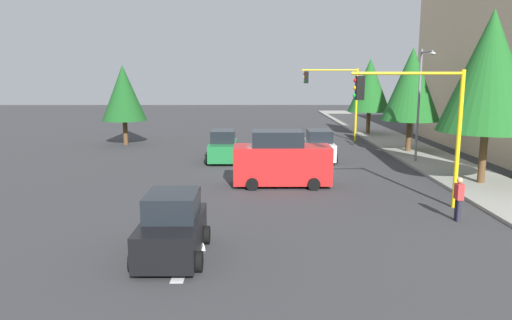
{
  "coord_description": "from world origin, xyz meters",
  "views": [
    {
      "loc": [
        25.5,
        -0.91,
        5.57
      ],
      "look_at": [
        1.41,
        -0.8,
        1.2
      ],
      "focal_mm": 33.71,
      "sensor_mm": 36.0,
      "label": 1
    }
  ],
  "objects_px": {
    "street_lamp_curbside": "(421,94)",
    "tree_roadside_far": "(370,85)",
    "tree_roadside_mid": "(412,84)",
    "car_green": "(223,147)",
    "pedestrian_crossing": "(459,198)",
    "traffic_signal_near_left": "(416,111)",
    "tree_opposite_side": "(123,93)",
    "car_black": "(172,228)",
    "tree_roadside_near": "(490,71)",
    "traffic_signal_far_left": "(335,90)",
    "delivery_van_red": "(281,160)",
    "car_white": "(319,146)"
  },
  "relations": [
    {
      "from": "tree_roadside_mid",
      "to": "tree_opposite_side",
      "type": "distance_m",
      "value": 21.39
    },
    {
      "from": "tree_roadside_mid",
      "to": "tree_roadside_near",
      "type": "height_order",
      "value": "tree_roadside_near"
    },
    {
      "from": "tree_roadside_mid",
      "to": "tree_opposite_side",
      "type": "bearing_deg",
      "value": -100.78
    },
    {
      "from": "car_green",
      "to": "car_black",
      "type": "relative_size",
      "value": 1.04
    },
    {
      "from": "tree_roadside_mid",
      "to": "car_white",
      "type": "distance_m",
      "value": 8.25
    },
    {
      "from": "tree_roadside_far",
      "to": "delivery_van_red",
      "type": "height_order",
      "value": "tree_roadside_far"
    },
    {
      "from": "street_lamp_curbside",
      "to": "car_white",
      "type": "xyz_separation_m",
      "value": [
        -1.58,
        -5.9,
        -3.45
      ]
    },
    {
      "from": "traffic_signal_near_left",
      "to": "tree_roadside_mid",
      "type": "bearing_deg",
      "value": 162.94
    },
    {
      "from": "traffic_signal_near_left",
      "to": "tree_opposite_side",
      "type": "height_order",
      "value": "tree_opposite_side"
    },
    {
      "from": "tree_opposite_side",
      "to": "delivery_van_red",
      "type": "bearing_deg",
      "value": 39.31
    },
    {
      "from": "traffic_signal_near_left",
      "to": "tree_roadside_mid",
      "type": "distance_m",
      "value": 14.66
    },
    {
      "from": "car_black",
      "to": "car_white",
      "type": "bearing_deg",
      "value": 158.03
    },
    {
      "from": "tree_roadside_mid",
      "to": "car_black",
      "type": "distance_m",
      "value": 23.92
    },
    {
      "from": "tree_opposite_side",
      "to": "delivery_van_red",
      "type": "xyz_separation_m",
      "value": [
        14.0,
        11.46,
        -2.76
      ]
    },
    {
      "from": "tree_roadside_far",
      "to": "tree_roadside_near",
      "type": "relative_size",
      "value": 0.8
    },
    {
      "from": "street_lamp_curbside",
      "to": "pedestrian_crossing",
      "type": "bearing_deg",
      "value": -11.5
    },
    {
      "from": "tree_roadside_mid",
      "to": "tree_roadside_far",
      "type": "bearing_deg",
      "value": -177.14
    },
    {
      "from": "car_green",
      "to": "tree_opposite_side",
      "type": "bearing_deg",
      "value": -131.25
    },
    {
      "from": "traffic_signal_near_left",
      "to": "car_green",
      "type": "xyz_separation_m",
      "value": [
        -10.88,
        -8.58,
        -3.14
      ]
    },
    {
      "from": "tree_opposite_side",
      "to": "car_white",
      "type": "bearing_deg",
      "value": 64.53
    },
    {
      "from": "tree_roadside_far",
      "to": "delivery_van_red",
      "type": "xyz_separation_m",
      "value": [
        20.0,
        -9.04,
        -3.21
      ]
    },
    {
      "from": "tree_roadside_near",
      "to": "pedestrian_crossing",
      "type": "relative_size",
      "value": 5.06
    },
    {
      "from": "traffic_signal_near_left",
      "to": "pedestrian_crossing",
      "type": "height_order",
      "value": "traffic_signal_near_left"
    },
    {
      "from": "tree_opposite_side",
      "to": "car_black",
      "type": "xyz_separation_m",
      "value": [
        23.42,
        7.6,
        -3.14
      ]
    },
    {
      "from": "traffic_signal_far_left",
      "to": "tree_roadside_far",
      "type": "relative_size",
      "value": 0.87
    },
    {
      "from": "car_green",
      "to": "pedestrian_crossing",
      "type": "distance_m",
      "value": 16.05
    },
    {
      "from": "tree_opposite_side",
      "to": "pedestrian_crossing",
      "type": "xyz_separation_m",
      "value": [
        19.88,
        17.86,
        -3.13
      ]
    },
    {
      "from": "car_green",
      "to": "pedestrian_crossing",
      "type": "height_order",
      "value": "car_green"
    },
    {
      "from": "tree_roadside_far",
      "to": "traffic_signal_far_left",
      "type": "bearing_deg",
      "value": -43.23
    },
    {
      "from": "traffic_signal_far_left",
      "to": "tree_roadside_far",
      "type": "bearing_deg",
      "value": 136.77
    },
    {
      "from": "traffic_signal_near_left",
      "to": "car_white",
      "type": "relative_size",
      "value": 1.44
    },
    {
      "from": "car_black",
      "to": "traffic_signal_far_left",
      "type": "bearing_deg",
      "value": 160.21
    },
    {
      "from": "tree_roadside_mid",
      "to": "car_green",
      "type": "xyz_separation_m",
      "value": [
        3.12,
        -12.88,
        -3.91
      ]
    },
    {
      "from": "traffic_signal_near_left",
      "to": "street_lamp_curbside",
      "type": "xyz_separation_m",
      "value": [
        -9.61,
        3.5,
        0.31
      ]
    },
    {
      "from": "tree_roadside_far",
      "to": "tree_opposite_side",
      "type": "height_order",
      "value": "tree_roadside_far"
    },
    {
      "from": "tree_opposite_side",
      "to": "car_black",
      "type": "height_order",
      "value": "tree_opposite_side"
    },
    {
      "from": "traffic_signal_near_left",
      "to": "delivery_van_red",
      "type": "bearing_deg",
      "value": -127.35
    },
    {
      "from": "traffic_signal_far_left",
      "to": "street_lamp_curbside",
      "type": "distance_m",
      "value": 10.95
    },
    {
      "from": "tree_roadside_mid",
      "to": "car_green",
      "type": "distance_m",
      "value": 13.81
    },
    {
      "from": "street_lamp_curbside",
      "to": "tree_roadside_far",
      "type": "xyz_separation_m",
      "value": [
        -14.39,
        0.3,
        0.15
      ]
    },
    {
      "from": "car_white",
      "to": "pedestrian_crossing",
      "type": "relative_size",
      "value": 2.33
    },
    {
      "from": "traffic_signal_far_left",
      "to": "tree_roadside_mid",
      "type": "xyz_separation_m",
      "value": [
        6.0,
        4.26,
        0.6
      ]
    },
    {
      "from": "street_lamp_curbside",
      "to": "tree_roadside_far",
      "type": "height_order",
      "value": "street_lamp_curbside"
    },
    {
      "from": "street_lamp_curbside",
      "to": "car_green",
      "type": "bearing_deg",
      "value": -95.98
    },
    {
      "from": "pedestrian_crossing",
      "to": "tree_roadside_near",
      "type": "bearing_deg",
      "value": 148.26
    },
    {
      "from": "tree_roadside_near",
      "to": "traffic_signal_near_left",
      "type": "bearing_deg",
      "value": -50.18
    },
    {
      "from": "tree_roadside_far",
      "to": "car_white",
      "type": "height_order",
      "value": "tree_roadside_far"
    },
    {
      "from": "tree_opposite_side",
      "to": "car_green",
      "type": "xyz_separation_m",
      "value": [
        7.12,
        8.12,
        -3.14
      ]
    },
    {
      "from": "tree_opposite_side",
      "to": "tree_roadside_mid",
      "type": "bearing_deg",
      "value": 79.22
    },
    {
      "from": "car_green",
      "to": "delivery_van_red",
      "type": "bearing_deg",
      "value": 25.9
    }
  ]
}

